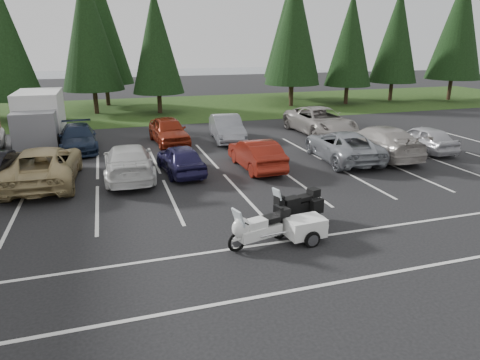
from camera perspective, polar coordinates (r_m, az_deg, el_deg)
name	(u,v)px	position (r m, az deg, el deg)	size (l,w,h in m)	color
ground	(236,203)	(15.82, -0.55, -3.06)	(120.00, 120.00, 0.00)	black
grass_strip	(157,109)	(38.79, -11.05, 9.31)	(80.00, 16.00, 0.01)	#183410
lake_water	(158,79)	(69.85, -10.84, 13.10)	(70.00, 50.00, 0.02)	slate
box_truck	(39,119)	(27.22, -25.27, 7.38)	(2.40, 5.60, 2.90)	silver
stall_markings	(222,186)	(17.63, -2.44, -0.81)	(32.00, 16.00, 0.01)	silver
conifer_3	(9,47)	(36.07, -28.46, 15.32)	(3.87, 3.87, 9.02)	#332316
conifer_4	(88,29)	(37.04, -19.57, 18.39)	(4.80, 4.80, 11.17)	#332316
conifer_5	(156,42)	(35.98, -11.13, 17.65)	(4.14, 4.14, 9.63)	#332316
conifer_6	(294,28)	(39.72, 7.18, 19.41)	(4.93, 4.93, 11.48)	#332316
conifer_7	(350,39)	(42.01, 14.50, 17.70)	(4.27, 4.27, 9.94)	#332316
conifer_8	(397,35)	(45.75, 20.17, 17.64)	(4.53, 4.53, 10.56)	#332316
conifer_9	(459,26)	(48.62, 27.18, 17.83)	(5.19, 5.19, 12.10)	#332316
conifer_back_b	(101,28)	(41.64, -18.02, 18.73)	(4.97, 4.97, 11.58)	#332316
conifer_back_c	(293,21)	(44.85, 7.08, 20.25)	(5.50, 5.50, 12.81)	#332316
car_near_2	(44,165)	(19.50, -24.66, 1.78)	(2.61, 5.66, 1.57)	tan
car_near_3	(129,161)	(19.12, -14.63, 2.41)	(2.06, 5.06, 1.47)	silver
car_near_4	(180,159)	(19.36, -7.95, 2.80)	(1.57, 3.90, 1.33)	#201C46
car_near_5	(256,154)	(19.89, 2.16, 3.48)	(1.47, 4.23, 1.39)	maroon
car_near_6	(342,146)	(21.93, 13.49, 4.47)	(2.43, 5.28, 1.47)	gray
car_near_7	(378,141)	(23.10, 17.97, 4.93)	(2.24, 5.52, 1.60)	#A69F98
car_near_8	(423,138)	(25.14, 23.17, 5.13)	(1.65, 4.10, 1.40)	#BBBAC0
car_far_1	(78,138)	(24.97, -20.78, 5.29)	(1.90, 4.67, 1.36)	#162137
car_far_2	(169,130)	(25.26, -9.50, 6.53)	(1.78, 4.42, 1.51)	maroon
car_far_3	(227,128)	(25.58, -1.76, 6.91)	(1.59, 4.55, 1.50)	slate
car_far_4	(320,121)	(27.91, 10.63, 7.74)	(2.78, 6.03, 1.68)	#A19993
touring_motorcycle	(259,225)	(12.43, 2.59, -5.96)	(2.34, 0.72, 1.30)	white
cargo_trailer	(305,229)	(12.92, 8.67, -6.53)	(1.62, 0.91, 0.75)	white
adventure_motorcycle	(294,205)	(13.75, 7.27, -3.32)	(2.38, 0.83, 1.45)	black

